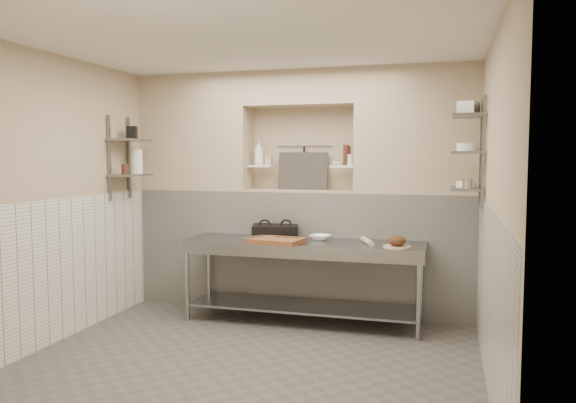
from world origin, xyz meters
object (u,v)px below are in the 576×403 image
(cutting_board, at_px, (276,240))
(bottle_soap, at_px, (259,153))
(prep_table, at_px, (303,265))
(bread_loaf, at_px, (397,241))
(jug_left, at_px, (137,162))
(mixing_bowl, at_px, (320,237))
(panini_press, at_px, (275,231))
(rolling_pin, at_px, (367,241))
(bowl_alcove, at_px, (338,163))

(cutting_board, relative_size, bottle_soap, 1.89)
(prep_table, height_order, bottle_soap, bottle_soap)
(bread_loaf, xyz_separation_m, bottle_soap, (-1.70, 0.71, 0.89))
(cutting_board, relative_size, bread_loaf, 3.10)
(prep_table, distance_m, bottle_soap, 1.50)
(bread_loaf, relative_size, jug_left, 0.63)
(mixing_bowl, bearing_deg, panini_press, 172.87)
(jug_left, bearing_deg, prep_table, -0.32)
(jug_left, bearing_deg, panini_press, 7.08)
(rolling_pin, xyz_separation_m, bowl_alcove, (-0.42, 0.54, 0.80))
(prep_table, xyz_separation_m, bowl_alcove, (0.27, 0.54, 1.09))
(cutting_board, height_order, bowl_alcove, bowl_alcove)
(prep_table, relative_size, cutting_board, 4.74)
(rolling_pin, distance_m, bottle_soap, 1.75)
(panini_press, height_order, cutting_board, panini_press)
(prep_table, relative_size, bottle_soap, 8.99)
(rolling_pin, height_order, bread_loaf, bread_loaf)
(bread_loaf, bearing_deg, bowl_alcove, 137.13)
(panini_press, distance_m, cutting_board, 0.42)
(bread_loaf, height_order, bowl_alcove, bowl_alcove)
(prep_table, bearing_deg, bread_loaf, -8.27)
(bottle_soap, xyz_separation_m, bowl_alcove, (0.96, -0.02, -0.12))
(panini_press, xyz_separation_m, cutting_board, (0.13, -0.40, -0.05))
(prep_table, height_order, bread_loaf, bread_loaf)
(cutting_board, distance_m, rolling_pin, 0.95)
(mixing_bowl, xyz_separation_m, rolling_pin, (0.53, -0.15, 0.00))
(prep_table, distance_m, panini_press, 0.54)
(bottle_soap, bearing_deg, bowl_alcove, -0.99)
(bowl_alcove, relative_size, jug_left, 0.48)
(bread_loaf, distance_m, bottle_soap, 2.05)
(panini_press, height_order, rolling_pin, panini_press)
(bowl_alcove, bearing_deg, mixing_bowl, -105.92)
(cutting_board, bearing_deg, prep_table, 37.79)
(cutting_board, bearing_deg, rolling_pin, 11.32)
(mixing_bowl, height_order, rolling_pin, rolling_pin)
(cutting_board, relative_size, bowl_alcove, 4.04)
(cutting_board, relative_size, mixing_bowl, 2.40)
(mixing_bowl, distance_m, bottle_soap, 1.32)
(cutting_board, bearing_deg, jug_left, 173.63)
(panini_press, xyz_separation_m, mixing_bowl, (0.54, -0.07, -0.04))
(bread_loaf, xyz_separation_m, jug_left, (-3.02, 0.16, 0.78))
(bottle_soap, distance_m, bowl_alcove, 0.97)
(rolling_pin, xyz_separation_m, jug_left, (-2.70, 0.01, 0.82))
(prep_table, relative_size, rolling_pin, 6.86)
(bottle_soap, height_order, bowl_alcove, bottle_soap)
(prep_table, bearing_deg, rolling_pin, 0.07)
(panini_press, bearing_deg, rolling_pin, -26.05)
(rolling_pin, height_order, bottle_soap, bottle_soap)
(rolling_pin, relative_size, bread_loaf, 2.14)
(cutting_board, xyz_separation_m, jug_left, (-1.77, 0.20, 0.83))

